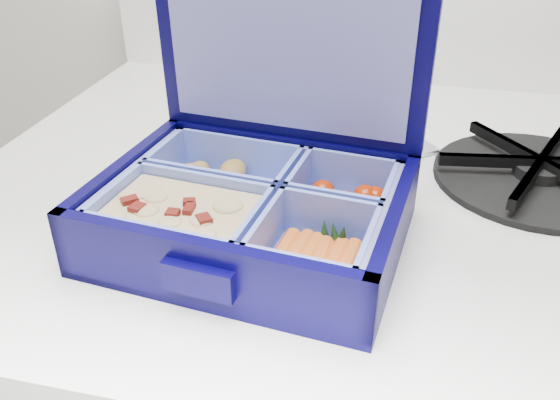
% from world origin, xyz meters
% --- Properties ---
extents(bento_box, '(0.26, 0.21, 0.06)m').
position_xyz_m(bento_box, '(-0.10, 1.50, 1.02)').
color(bento_box, '#040033').
rests_on(bento_box, stove).
extents(burner_grate, '(0.22, 0.22, 0.03)m').
position_xyz_m(burner_grate, '(0.15, 1.66, 1.01)').
color(burner_grate, black).
rests_on(burner_grate, stove).
extents(burner_grate_rear, '(0.22, 0.22, 0.02)m').
position_xyz_m(burner_grate_rear, '(-0.21, 1.84, 1.00)').
color(burner_grate_rear, black).
rests_on(burner_grate_rear, stove).
extents(fork, '(0.15, 0.13, 0.01)m').
position_xyz_m(fork, '(-0.03, 1.64, 0.99)').
color(fork, silver).
rests_on(fork, stove).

